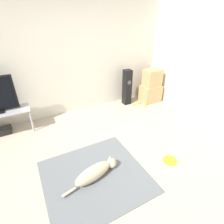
# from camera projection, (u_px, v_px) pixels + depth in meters

# --- Properties ---
(ground_plane) EXTENTS (12.00, 12.00, 0.00)m
(ground_plane) POSITION_uv_depth(u_px,v_px,m) (104.00, 167.00, 2.79)
(ground_plane) COLOR #B2A38E
(wall_back) EXTENTS (8.00, 0.06, 2.55)m
(wall_back) POSITION_uv_depth(u_px,v_px,m) (60.00, 60.00, 3.79)
(wall_back) COLOR beige
(wall_back) RESTS_ON ground_plane
(area_rug) EXTENTS (1.48, 1.41, 0.01)m
(area_rug) POSITION_uv_depth(u_px,v_px,m) (95.00, 176.00, 2.64)
(area_rug) COLOR slate
(area_rug) RESTS_ON ground_plane
(dog) EXTENTS (0.91, 0.32, 0.23)m
(dog) POSITION_uv_depth(u_px,v_px,m) (96.00, 172.00, 2.56)
(dog) COLOR beige
(dog) RESTS_ON area_rug
(frisbee) EXTENTS (0.23, 0.23, 0.03)m
(frisbee) POSITION_uv_depth(u_px,v_px,m) (170.00, 160.00, 2.91)
(frisbee) COLOR yellow
(frisbee) RESTS_ON ground_plane
(cardboard_box_lower) EXTENTS (0.53, 0.40, 0.46)m
(cardboard_box_lower) POSITION_uv_depth(u_px,v_px,m) (150.00, 93.00, 4.85)
(cardboard_box_lower) COLOR tan
(cardboard_box_lower) RESTS_ON ground_plane
(cardboard_box_upper) EXTENTS (0.44, 0.33, 0.44)m
(cardboard_box_upper) POSITION_uv_depth(u_px,v_px,m) (152.00, 78.00, 4.62)
(cardboard_box_upper) COLOR tan
(cardboard_box_upper) RESTS_ON cardboard_box_lower
(floor_speaker) EXTENTS (0.19, 0.19, 0.93)m
(floor_speaker) POSITION_uv_depth(u_px,v_px,m) (127.00, 87.00, 4.60)
(floor_speaker) COLOR black
(floor_speaker) RESTS_ON ground_plane
(tennis_ball_by_boxes) EXTENTS (0.07, 0.07, 0.07)m
(tennis_ball_by_boxes) POSITION_uv_depth(u_px,v_px,m) (135.00, 104.00, 4.70)
(tennis_ball_by_boxes) COLOR #C6E033
(tennis_ball_by_boxes) RESTS_ON ground_plane
(tennis_ball_near_speaker) EXTENTS (0.07, 0.07, 0.07)m
(tennis_ball_near_speaker) POSITION_uv_depth(u_px,v_px,m) (139.00, 103.00, 4.79)
(tennis_ball_near_speaker) COLOR #C6E033
(tennis_ball_near_speaker) RESTS_ON ground_plane
(tennis_ball_loose_on_carpet) EXTENTS (0.07, 0.07, 0.07)m
(tennis_ball_loose_on_carpet) POSITION_uv_depth(u_px,v_px,m) (145.00, 106.00, 4.62)
(tennis_ball_loose_on_carpet) COLOR #C6E033
(tennis_ball_loose_on_carpet) RESTS_ON ground_plane
(game_console) EXTENTS (0.34, 0.27, 0.10)m
(game_console) POSITION_uv_depth(u_px,v_px,m) (2.00, 131.00, 3.58)
(game_console) COLOR black
(game_console) RESTS_ON ground_plane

